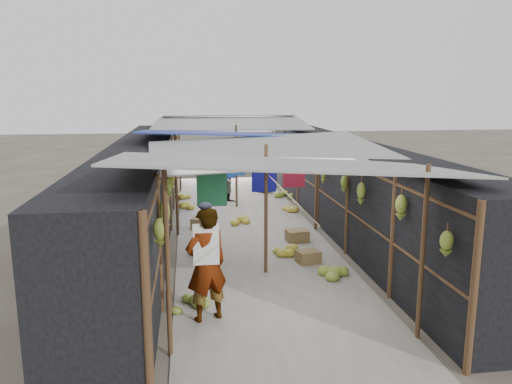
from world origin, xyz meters
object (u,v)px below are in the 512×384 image
shopper_blue (229,179)px  vendor_seated (264,181)px  crate_near (297,236)px  black_basin (264,190)px  vendor_elderly (206,265)px

shopper_blue → vendor_seated: size_ratio=1.65×
crate_near → black_basin: 6.33m
vendor_elderly → vendor_seated: vendor_elderly is taller
crate_near → vendor_seated: 6.00m
shopper_blue → black_basin: bearing=21.1°
black_basin → vendor_seated: 0.53m
shopper_blue → vendor_seated: shopper_blue is taller
vendor_seated → black_basin: bearing=176.0°
crate_near → black_basin: crate_near is taller
crate_near → shopper_blue: bearing=98.1°
black_basin → vendor_seated: vendor_seated is taller
crate_near → shopper_blue: (-1.27, 4.70, 0.65)m
shopper_blue → vendor_seated: (1.38, 1.28, -0.32)m
crate_near → black_basin: (0.14, 6.33, -0.07)m
black_basin → shopper_blue: size_ratio=0.35×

